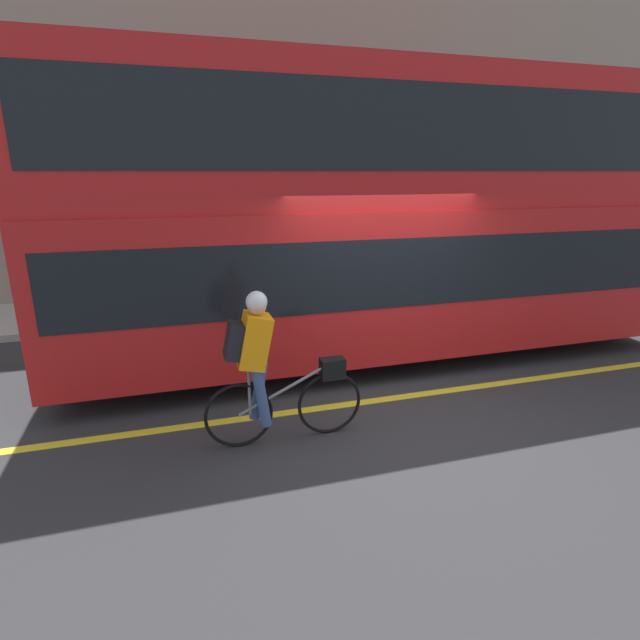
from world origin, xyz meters
TOP-DOWN VIEW (x-y plane):
  - ground_plane at (0.00, 0.00)m, footprint 80.00×80.00m
  - road_center_line at (0.00, 0.16)m, footprint 50.00×0.14m
  - sidewalk_curb at (0.00, 5.22)m, footprint 60.00×2.37m
  - building_facade at (0.00, 6.55)m, footprint 60.00×0.30m
  - bus at (0.44, 1.75)m, footprint 9.11×2.47m
  - cyclist_on_bike at (-1.68, -0.43)m, footprint 1.69×0.32m
  - trash_bin at (4.20, 5.10)m, footprint 0.50×0.50m

SIDE VIEW (x-z plane):
  - ground_plane at x=0.00m, z-range 0.00..0.00m
  - road_center_line at x=0.00m, z-range 0.00..0.01m
  - sidewalk_curb at x=0.00m, z-range 0.00..0.12m
  - trash_bin at x=4.20m, z-range 0.12..1.11m
  - cyclist_on_bike at x=-1.68m, z-range 0.06..1.72m
  - bus at x=0.44m, z-range 0.21..4.28m
  - building_facade at x=0.00m, z-range 0.00..8.22m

